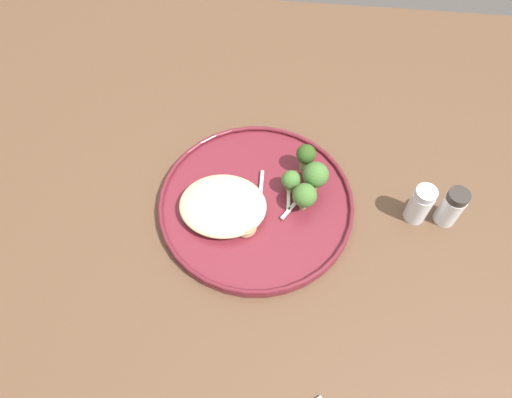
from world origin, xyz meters
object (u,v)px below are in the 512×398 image
Objects in this scene: broccoli_floret_tall_stalk at (291,181)px; dinner_plate at (256,203)px; seared_scallop_half_hidden at (204,207)px; salt_shaker at (420,204)px; seared_scallop_tilted_round at (236,203)px; broccoli_floret_split_head at (316,175)px; seared_scallop_rear_pale at (245,226)px; broccoli_floret_beside_noodles at (304,198)px; seared_scallop_left_edge at (223,207)px; pepper_shaker at (451,207)px; broccoli_floret_front_edge at (306,156)px.

dinner_plate is at bearing -149.66° from broccoli_floret_tall_stalk.
seared_scallop_half_hidden is 0.44× the size of salt_shaker.
seared_scallop_tilted_round is 0.59× the size of broccoli_floret_split_head.
seared_scallop_half_hidden is (-0.07, -0.02, 0.01)m from dinner_plate.
broccoli_floret_beside_noodles is (0.08, 0.04, 0.02)m from seared_scallop_rear_pale.
broccoli_floret_split_head reaches higher than seared_scallop_left_edge.
seared_scallop_tilted_round is 0.12m from broccoli_floret_split_head.
broccoli_floret_tall_stalk is (-0.02, 0.03, -0.01)m from broccoli_floret_beside_noodles.
broccoli_floret_beside_noodles is at bearing -58.02° from broccoli_floret_tall_stalk.
seared_scallop_left_edge is 0.80× the size of broccoli_floret_tall_stalk.
broccoli_floret_split_head is (0.11, 0.05, 0.02)m from seared_scallop_tilted_round.
broccoli_floret_split_head is 0.15m from salt_shaker.
seared_scallop_half_hidden is 0.59× the size of broccoli_floret_beside_noodles.
broccoli_floret_beside_noodles is 0.74× the size of pepper_shaker.
broccoli_floret_split_head reaches higher than broccoli_floret_tall_stalk.
broccoli_floret_tall_stalk is 0.23m from pepper_shaker.
dinner_plate is at bearing 16.51° from seared_scallop_half_hidden.
broccoli_floret_beside_noodles is 0.90× the size of broccoli_floret_split_head.
broccoli_floret_split_head reaches higher than seared_scallop_half_hidden.
seared_scallop_half_hidden is 0.54× the size of broccoli_floret_split_head.
seared_scallop_tilted_round is 0.65× the size of broccoli_floret_beside_noodles.
broccoli_floret_tall_stalk is 0.60× the size of salt_shaker.
broccoli_floret_split_head is (0.08, 0.03, 0.04)m from dinner_plate.
broccoli_floret_front_edge is at bearing 45.73° from dinner_plate.
dinner_plate is 0.03m from seared_scallop_tilted_round.
dinner_plate is at bearing -178.14° from salt_shaker.
pepper_shaker is at bearing -5.20° from broccoli_floret_tall_stalk.
salt_shaker is at bearing 4.09° from seared_scallop_tilted_round.
broccoli_floret_beside_noodles is 0.21m from pepper_shaker.
seared_scallop_tilted_round is (-0.03, -0.01, 0.01)m from dinner_plate.
seared_scallop_tilted_round is 0.10m from broccoli_floret_beside_noodles.
seared_scallop_left_edge is 0.12m from broccoli_floret_beside_noodles.
seared_scallop_left_edge is at bearing -158.71° from dinner_plate.
seared_scallop_left_edge is at bearing -153.92° from broccoli_floret_tall_stalk.
dinner_plate is 4.33× the size of salt_shaker.
seared_scallop_half_hidden is at bearing -174.54° from salt_shaker.
dinner_plate is 0.06m from broccoli_floret_tall_stalk.
seared_scallop_tilted_round is at bearing -157.74° from broccoli_floret_split_head.
seared_scallop_left_edge is 0.28m from salt_shaker.
broccoli_floret_split_head is 0.82× the size of salt_shaker.
broccoli_floret_tall_stalk is at bearing 26.08° from seared_scallop_left_edge.
seared_scallop_tilted_round is 0.02m from seared_scallop_left_edge.
seared_scallop_half_hidden is 0.91× the size of seared_scallop_left_edge.
broccoli_floret_tall_stalk is (0.12, 0.05, 0.01)m from seared_scallop_half_hidden.
broccoli_floret_front_edge reaches higher than seared_scallop_rear_pale.
dinner_plate is 0.24m from salt_shaker.
broccoli_floret_split_head reaches higher than seared_scallop_tilted_round.
seared_scallop_rear_pale is 0.81× the size of broccoli_floret_tall_stalk.
seared_scallop_tilted_round is 0.09m from broccoli_floret_tall_stalk.
broccoli_floret_split_head is at bearing 169.92° from salt_shaker.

